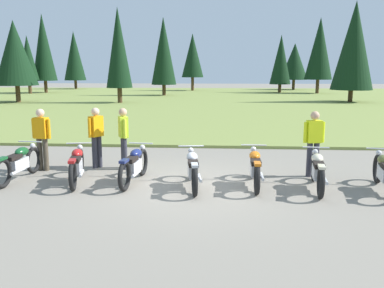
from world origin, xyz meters
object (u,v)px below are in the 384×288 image
object	(u,v)px
motorcycle_red	(77,165)
rider_checking_bike	(124,135)
motorcycle_silver	(193,169)
motorcycle_navy	(134,165)
motorcycle_british_green	(19,163)
rider_near_row_end	(314,140)
rider_with_back_turned	(96,134)
rider_in_hivis_vest	(42,136)
motorcycle_orange	(255,167)
motorcycle_cream	(318,170)

from	to	relation	value
motorcycle_red	rider_checking_bike	size ratio (longest dim) A/B	1.24
motorcycle_red	motorcycle_silver	world-z (taller)	same
motorcycle_navy	motorcycle_british_green	bearing A→B (deg)	179.26
motorcycle_silver	rider_near_row_end	distance (m)	3.24
motorcycle_red	motorcycle_navy	distance (m)	1.38
motorcycle_red	motorcycle_navy	xyz separation A→B (m)	(1.38, 0.08, 0.00)
motorcycle_british_green	rider_with_back_turned	distance (m)	2.14
motorcycle_british_green	rider_checking_bike	bearing A→B (deg)	30.03
rider_in_hivis_vest	rider_checking_bike	bearing A→B (deg)	9.00
motorcycle_orange	motorcycle_cream	distance (m)	1.41
motorcycle_orange	rider_with_back_turned	bearing A→B (deg)	160.37
motorcycle_cream	motorcycle_british_green	bearing A→B (deg)	177.57
rider_in_hivis_vest	motorcycle_navy	bearing A→B (deg)	-20.86
rider_with_back_turned	rider_near_row_end	xyz separation A→B (m)	(5.75, -0.57, 0.00)
motorcycle_silver	rider_checking_bike	world-z (taller)	rider_checking_bike
motorcycle_silver	motorcycle_cream	world-z (taller)	same
motorcycle_cream	rider_in_hivis_vest	size ratio (longest dim) A/B	1.25
rider_with_back_turned	rider_checking_bike	xyz separation A→B (m)	(0.78, -0.07, 0.00)
motorcycle_orange	motorcycle_british_green	bearing A→B (deg)	178.97
motorcycle_navy	rider_with_back_turned	size ratio (longest dim) A/B	1.26
motorcycle_navy	rider_in_hivis_vest	xyz separation A→B (m)	(-2.71, 1.03, 0.51)
motorcycle_silver	motorcycle_cream	size ratio (longest dim) A/B	1.00
motorcycle_cream	rider_checking_bike	xyz separation A→B (m)	(-4.83, 1.64, 0.51)
motorcycle_red	rider_checking_bike	bearing A→B (deg)	60.83
motorcycle_british_green	motorcycle_silver	distance (m)	4.31
motorcycle_orange	rider_checking_bike	bearing A→B (deg)	157.34
rider_near_row_end	rider_in_hivis_vest	bearing A→B (deg)	178.69
rider_with_back_turned	rider_checking_bike	distance (m)	0.78
motorcycle_silver	rider_with_back_turned	world-z (taller)	rider_with_back_turned
motorcycle_red	rider_with_back_turned	distance (m)	1.60
motorcycle_silver	rider_near_row_end	size ratio (longest dim) A/B	1.25
motorcycle_british_green	rider_in_hivis_vest	world-z (taller)	rider_in_hivis_vest
motorcycle_red	rider_in_hivis_vest	size ratio (longest dim) A/B	1.24
motorcycle_cream	rider_with_back_turned	distance (m)	5.89
motorcycle_cream	rider_with_back_turned	xyz separation A→B (m)	(-5.61, 1.70, 0.51)
motorcycle_silver	motorcycle_cream	distance (m)	2.84
motorcycle_british_green	motorcycle_navy	world-z (taller)	same
motorcycle_red	rider_near_row_end	bearing A→B (deg)	9.34
rider_with_back_turned	rider_near_row_end	distance (m)	5.78
motorcycle_orange	rider_near_row_end	bearing A→B (deg)	31.41
motorcycle_british_green	rider_with_back_turned	xyz separation A→B (m)	(1.53, 1.40, 0.51)
motorcycle_cream	rider_in_hivis_vest	world-z (taller)	rider_in_hivis_vest
rider_near_row_end	motorcycle_red	bearing A→B (deg)	-170.66
motorcycle_red	rider_with_back_turned	size ratio (longest dim) A/B	1.24
motorcycle_red	motorcycle_cream	distance (m)	5.65
motorcycle_red	motorcycle_cream	world-z (taller)	same
motorcycle_red	motorcycle_orange	xyz separation A→B (m)	(4.25, 0.02, 0.00)
motorcycle_british_green	rider_checking_bike	xyz separation A→B (m)	(2.31, 1.33, 0.51)
rider_with_back_turned	motorcycle_red	bearing A→B (deg)	-91.32
motorcycle_british_green	motorcycle_orange	distance (m)	5.75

